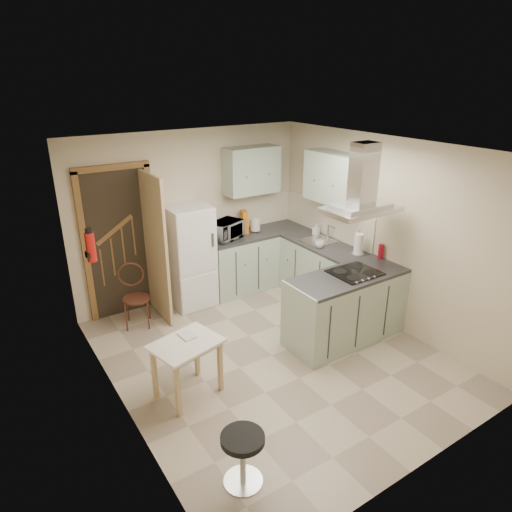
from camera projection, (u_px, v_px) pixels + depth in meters
floor at (272, 355)px, 5.58m from camera, size 4.20×4.20×0.00m
ceiling at (275, 149)px, 4.65m from camera, size 4.20×4.20×0.00m
back_wall at (191, 216)px, 6.74m from camera, size 3.60×0.00×3.60m
left_wall at (114, 303)px, 4.20m from camera, size 0.00×4.20×4.20m
right_wall at (384, 233)px, 6.03m from camera, size 0.00×4.20×4.20m
doorway at (120, 243)px, 6.23m from camera, size 1.10×0.12×2.10m
fridge at (190, 256)px, 6.60m from camera, size 0.60×0.60×1.50m
counter_back at (240, 263)px, 7.15m from camera, size 1.08×0.60×0.90m
counter_right at (310, 265)px, 7.05m from camera, size 0.60×1.95×0.90m
splashback at (247, 212)px, 7.26m from camera, size 1.68×0.02×0.50m
wall_cabinet_back at (251, 170)px, 6.87m from camera, size 0.85×0.35×0.70m
wall_cabinet_right at (333, 178)px, 6.38m from camera, size 0.35×0.90×0.70m
peninsula at (346, 307)px, 5.80m from camera, size 1.55×0.65×0.90m
hob at (355, 272)px, 5.68m from camera, size 0.58×0.50×0.01m
extractor_hood at (360, 209)px, 5.37m from camera, size 0.90×0.55×0.10m
sink at (318, 241)px, 6.74m from camera, size 0.45×0.40×0.01m
fire_extinguisher at (91, 247)px, 4.83m from camera, size 0.10×0.10×0.32m
drop_leaf_table at (188, 369)px, 4.81m from camera, size 0.78×0.66×0.64m
bentwood_chair at (136, 299)px, 6.12m from camera, size 0.47×0.47×0.80m
stool at (243, 459)px, 3.78m from camera, size 0.40×0.40×0.49m
microwave at (226, 230)px, 6.79m from camera, size 0.58×0.49×0.27m
kettle at (255, 224)px, 7.11m from camera, size 0.19×0.19×0.23m
cereal_box at (245, 222)px, 7.07m from camera, size 0.17×0.24×0.34m
soap_bottle at (316, 229)px, 6.97m from camera, size 0.10×0.10×0.18m
paper_towel at (359, 244)px, 6.21m from camera, size 0.13×0.13×0.30m
cup at (320, 244)px, 6.48m from camera, size 0.14×0.14×0.10m
red_bottle at (381, 251)px, 6.08m from camera, size 0.09×0.09×0.20m
book at (181, 335)px, 4.74m from camera, size 0.16×0.20×0.09m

